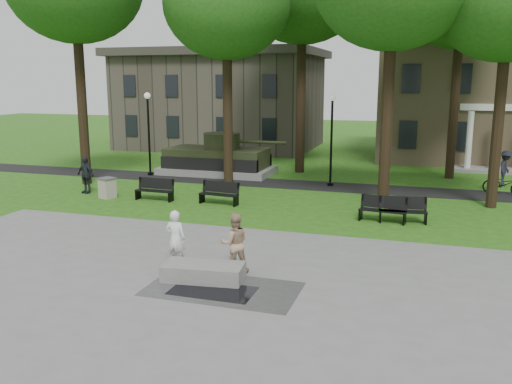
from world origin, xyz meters
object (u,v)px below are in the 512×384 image
at_px(skateboarder, 176,239).
at_px(trash_bin, 107,188).
at_px(concrete_block, 204,272).
at_px(friend_watching, 235,243).
at_px(cyclist, 505,177).
at_px(park_bench_0, 155,189).

bearing_deg(skateboarder, trash_bin, -46.09).
relative_size(concrete_block, friend_watching, 1.28).
bearing_deg(concrete_block, cyclist, 58.14).
bearing_deg(skateboarder, park_bench_0, -57.72).
height_order(concrete_block, cyclist, cyclist).
bearing_deg(trash_bin, park_bench_0, 6.99).
bearing_deg(concrete_block, trash_bin, 134.90).
height_order(park_bench_0, trash_bin, park_bench_0).
distance_m(park_bench_0, trash_bin, 2.35).
height_order(concrete_block, friend_watching, friend_watching).
bearing_deg(concrete_block, friend_watching, 53.46).
distance_m(concrete_block, friend_watching, 1.21).
bearing_deg(concrete_block, park_bench_0, 124.91).
xyz_separation_m(cyclist, park_bench_0, (-15.40, -6.16, -0.35)).
xyz_separation_m(friend_watching, trash_bin, (-9.07, 7.66, -0.40)).
distance_m(skateboarder, trash_bin, 10.61).
height_order(skateboarder, cyclist, cyclist).
distance_m(concrete_block, cyclist, 17.59).
distance_m(cyclist, trash_bin, 18.87).
bearing_deg(friend_watching, concrete_block, 25.08).
bearing_deg(friend_watching, trash_bin, -68.56).
bearing_deg(skateboarder, concrete_block, 148.21).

